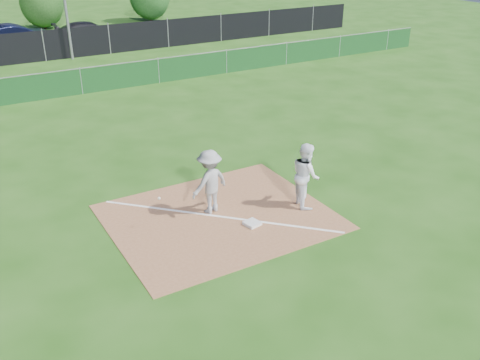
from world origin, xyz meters
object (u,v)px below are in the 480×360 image
play_at_first (210,182)px  runner (306,175)px  car_mid (16,37)px  first_base (252,223)px  tree_mid (41,3)px  car_right (89,32)px

play_at_first → runner: 2.78m
runner → car_mid: bearing=24.3°
first_base → tree_mid: (1.79, 33.99, 1.93)m
runner → car_mid: size_ratio=0.39×
play_at_first → tree_mid: size_ratio=0.59×
first_base → car_mid: 27.11m
play_at_first → car_mid: 25.81m
first_base → runner: size_ratio=0.20×
runner → car_right: runner is taller
tree_mid → car_mid: bearing=-115.2°
tree_mid → first_base: bearing=-93.0°
first_base → car_right: car_right is taller
first_base → car_right: (3.36, 27.15, 0.63)m
play_at_first → runner: (2.59, -1.00, 0.00)m
car_mid → first_base: bearing=177.2°
play_at_first → tree_mid: bearing=85.8°
car_right → play_at_first: bearing=175.8°
play_at_first → car_right: 26.19m
first_base → play_at_first: 1.67m
first_base → car_right: size_ratio=0.08×
play_at_first → car_right: size_ratio=0.49×
first_base → car_mid: (-1.47, 27.06, 0.76)m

